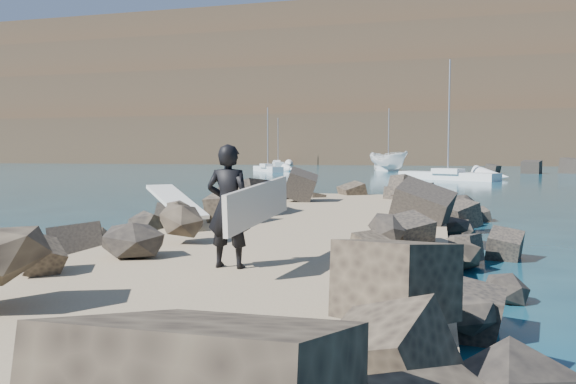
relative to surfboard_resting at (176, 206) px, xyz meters
name	(u,v)px	position (x,y,z in m)	size (l,w,h in m)	color
ground	(300,259)	(2.98, -0.21, -1.04)	(800.00, 800.00, 0.00)	#0F384C
jetty	(273,263)	(2.98, -2.21, -0.74)	(6.00, 26.00, 0.60)	#8C7759
riprap_left	(141,241)	(0.08, -1.71, -0.54)	(2.60, 22.00, 1.00)	black
riprap_right	(443,255)	(5.88, -1.71, -0.54)	(2.60, 22.00, 1.00)	black
headland	(466,105)	(12.98, 159.79, 14.96)	(360.00, 140.00, 32.00)	#2D4919
surfboard_resting	(176,206)	(0.00, 0.00, 0.00)	(0.64, 2.57, 0.09)	white
boat_imported	(389,161)	(-0.19, 58.26, 0.20)	(2.42, 6.43, 2.48)	white
surfer_with_board	(233,206)	(2.95, -4.13, 0.45)	(0.90, 2.20, 1.78)	black
sailboat_e	(278,164)	(-21.79, 83.94, -0.70)	(3.95, 7.24, 8.60)	silver
sailboat_c	(448,176)	(6.52, 36.99, -0.70)	(8.30, 5.86, 10.10)	silver
sailboat_b	(388,168)	(-0.52, 61.46, -0.69)	(2.33, 6.80, 8.08)	silver
sailboat_a	(268,169)	(-13.95, 52.37, -0.69)	(5.08, 5.88, 7.78)	silver
headland_buildings	(495,36)	(19.79, 151.98, 32.93)	(137.50, 30.50, 5.00)	white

